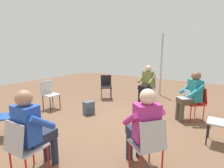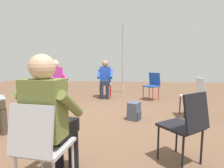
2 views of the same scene
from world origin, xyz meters
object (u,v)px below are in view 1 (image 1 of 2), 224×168
chair_north (23,145)px  chair_east (49,93)px  chair_northwest (149,143)px  person_in_magenta (143,124)px  person_in_olive (147,81)px  chair_south (149,86)px  person_in_blue (33,127)px  chair_southwest (197,101)px  person_with_laptop (191,94)px  chair_southeast (106,85)px  backpack_near_laptop_user (89,109)px

chair_north → chair_east: size_ratio=1.00×
chair_northwest → person_in_magenta: 0.26m
person_in_olive → chair_south: bearing=-90.0°
chair_north → person_in_magenta: person_in_magenta is taller
chair_south → chair_north: size_ratio=1.00×
chair_northwest → person_in_blue: bearing=158.9°
person_in_olive → person_in_magenta: bearing=118.6°
chair_east → person_in_magenta: (-3.44, 0.93, 0.20)m
chair_east → chair_southwest: bearing=111.8°
chair_southwest → chair_east: (3.78, 1.52, 0.00)m
chair_north → person_in_olive: (0.12, -4.37, 0.20)m
person_with_laptop → person_in_magenta: (0.22, 2.34, 0.00)m
person_in_blue → person_in_olive: size_ratio=1.00×
chair_south → chair_northwest: 3.83m
chair_southeast → person_in_olive: bearing=161.4°
chair_northwest → person_in_magenta: person_in_magenta is taller
chair_southwest → chair_southeast: bearing=41.2°
chair_north → person_in_olive: person_in_olive is taller
chair_north → chair_south: bearing=87.1°
chair_north → chair_southeast: same height
chair_north → backpack_near_laptop_user: chair_north is taller
chair_northwest → person_in_magenta: (0.13, -0.10, 0.20)m
chair_east → chair_southeast: bearing=158.3°
chair_east → person_in_magenta: bearing=74.7°
chair_southwest → chair_south: bearing=17.1°
chair_southwest → person_in_blue: size_ratio=0.69×
chair_south → chair_north: (-0.11, 4.54, 0.00)m
chair_southwest → chair_east: bearing=69.5°
chair_southeast → person_in_olive: size_ratio=0.69×
chair_southeast → person_with_laptop: bearing=133.0°
chair_southeast → person_with_laptop: size_ratio=0.69×
chair_east → backpack_near_laptop_user: bearing=103.2°
chair_southwest → backpack_near_laptop_user: chair_southwest is taller
chair_north → chair_northwest: bearing=32.0°
chair_southeast → person_in_olive: (-1.35, -0.48, 0.20)m
chair_east → backpack_near_laptop_user: (-1.28, -0.30, -0.34)m
person_with_laptop → person_in_olive: 1.83m
chair_south → person_in_olive: (0.02, 0.17, 0.20)m
chair_southeast → person_in_magenta: (-2.70, 2.80, 0.20)m
chair_north → person_in_magenta: (-1.23, -1.10, 0.20)m
chair_north → chair_northwest: size_ratio=1.00×
chair_north → person_in_olive: bearing=87.3°
chair_north → chair_southwest: 3.88m
chair_north → person_in_magenta: 1.66m
person_in_blue → chair_north: bearing=-90.0°
chair_southeast → person_in_olive: 1.45m
chair_southeast → chair_north: bearing=72.7°
chair_east → person_in_blue: (-2.20, 1.87, 0.20)m
chair_south → chair_east: size_ratio=1.00×
chair_northwest → chair_east: bearing=111.5°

